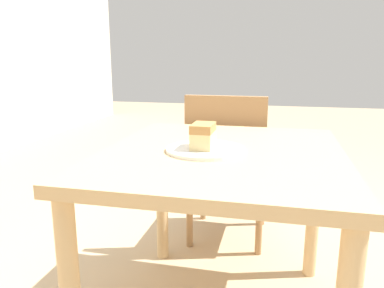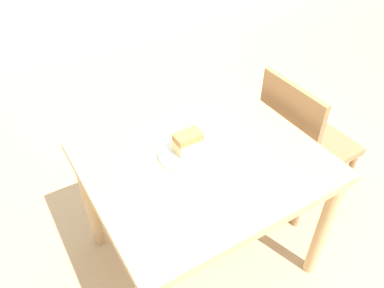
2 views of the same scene
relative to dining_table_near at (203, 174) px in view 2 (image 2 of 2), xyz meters
name	(u,v)px [view 2 (image 2 of 2)]	position (x,y,z in m)	size (l,w,h in m)	color
ground_plane	(240,269)	(0.13, -0.19, -0.61)	(14.00, 14.00, 0.00)	tan
dining_table_near	(203,174)	(0.00, 0.00, 0.00)	(0.98, 0.85, 0.71)	tan
chair_near_window	(301,140)	(0.70, 0.07, -0.15)	(0.44, 0.44, 0.85)	#9E754C
plate	(190,152)	(-0.03, 0.06, 0.11)	(0.28, 0.28, 0.01)	white
cake_slice	(188,142)	(-0.04, 0.06, 0.16)	(0.12, 0.07, 0.09)	#E5CC89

